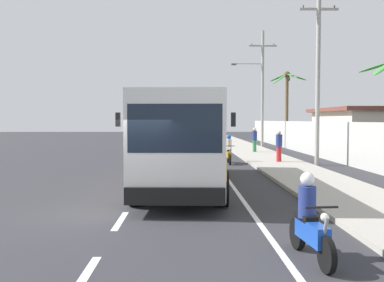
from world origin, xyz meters
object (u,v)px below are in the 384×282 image
coach_bus_far_lane (155,124)px  pedestrian_midwalk (255,139)px  coach_bus_foreground (186,137)px  pedestrian_near_kerb (279,146)px  utility_pole_far (261,86)px  motorcycle_beside_bus (229,152)px  motorcycle_trailing (310,224)px  palm_nearest (287,95)px  utility_pole_mid (318,73)px

coach_bus_far_lane → pedestrian_midwalk: bearing=-62.0°
coach_bus_foreground → coach_bus_far_lane: (-3.35, 31.60, 0.17)m
pedestrian_near_kerb → utility_pole_far: bearing=-80.9°
coach_bus_foreground → pedestrian_midwalk: (5.12, 15.68, -0.79)m
motorcycle_beside_bus → pedestrian_near_kerb: bearing=-6.7°
coach_bus_far_lane → motorcycle_trailing: (5.56, -40.41, -1.40)m
motorcycle_trailing → pedestrian_near_kerb: pedestrian_near_kerb is taller
utility_pole_far → palm_nearest: 2.71m
pedestrian_midwalk → utility_pole_mid: bearing=-93.9°
utility_pole_mid → utility_pole_far: utility_pole_far is taller
coach_bus_far_lane → utility_pole_far: utility_pole_far is taller
coach_bus_far_lane → motorcycle_trailing: 40.81m
pedestrian_near_kerb → utility_pole_mid: bearing=176.1°
motorcycle_beside_bus → pedestrian_near_kerb: pedestrian_near_kerb is taller
motorcycle_trailing → utility_pole_far: (4.56, 31.18, 4.87)m
utility_pole_mid → utility_pole_far: size_ratio=0.94×
coach_bus_far_lane → pedestrian_near_kerb: coach_bus_far_lane is taller
pedestrian_midwalk → utility_pole_far: bearing=58.0°
pedestrian_near_kerb → motorcycle_trailing: bearing=94.6°
pedestrian_near_kerb → palm_nearest: 16.14m
utility_pole_mid → palm_nearest: (2.00, 15.86, -0.26)m
motorcycle_beside_bus → utility_pole_far: size_ratio=0.19×
motorcycle_trailing → pedestrian_midwalk: size_ratio=1.10×
pedestrian_near_kerb → utility_pole_far: (1.48, 14.32, 4.46)m
utility_pole_mid → motorcycle_trailing: bearing=-107.2°
motorcycle_beside_bus → palm_nearest: (6.73, 14.87, 4.12)m
pedestrian_near_kerb → utility_pole_far: size_ratio=0.17×
coach_bus_far_lane → motorcycle_beside_bus: 23.99m
utility_pole_mid → coach_bus_foreground: bearing=-134.4°
pedestrian_midwalk → motorcycle_beside_bus: bearing=-128.0°
pedestrian_midwalk → utility_pole_mid: utility_pole_mid is taller
coach_bus_foreground → pedestrian_near_kerb: 9.67m
utility_pole_mid → coach_bus_far_lane: bearing=113.6°
coach_bus_far_lane → utility_pole_far: (10.12, -9.23, 3.47)m
utility_pole_mid → utility_pole_far: 15.00m
pedestrian_midwalk → coach_bus_foreground: bearing=-126.3°
coach_bus_foreground → palm_nearest: bearing=68.3°
coach_bus_foreground → utility_pole_far: bearing=73.2°
coach_bus_foreground → motorcycle_beside_bus: (2.50, 8.38, -1.20)m
motorcycle_trailing → pedestrian_near_kerb: (3.07, 16.86, 0.41)m
coach_bus_far_lane → utility_pole_mid: (10.59, -24.22, 3.02)m
coach_bus_foreground → motorcycle_beside_bus: size_ratio=5.83×
motorcycle_beside_bus → palm_nearest: bearing=65.6°
coach_bus_far_lane → palm_nearest: bearing=-33.6°
motorcycle_beside_bus → pedestrian_midwalk: (2.62, 7.30, 0.41)m
motorcycle_beside_bus → utility_pole_mid: bearing=-11.8°
motorcycle_beside_bus → utility_pole_mid: 6.53m
pedestrian_midwalk → utility_pole_mid: size_ratio=0.18×
utility_pole_mid → palm_nearest: size_ratio=1.41×
motorcycle_trailing → utility_pole_mid: 17.52m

